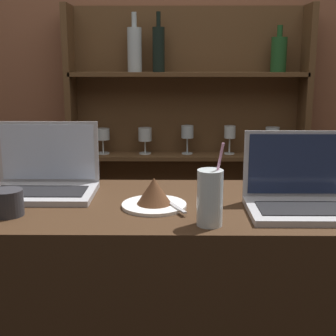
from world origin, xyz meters
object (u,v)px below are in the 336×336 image
Objects in this scene: laptop_near at (43,179)px; laptop_far at (308,194)px; cake_plate at (154,195)px; water_glass at (210,198)px; coffee_cup at (8,203)px.

laptop_near is 0.81m from laptop_far.
cake_plate is 0.22m from water_glass.
laptop_far is 0.32m from water_glass.
laptop_far is at bearing 3.96° from coffee_cup.
laptop_far is at bearing -11.66° from laptop_near.
cake_plate is at bearing -21.71° from laptop_near.
laptop_far is 0.84m from coffee_cup.
water_glass is (-0.29, -0.13, 0.03)m from laptop_far.
laptop_near reaches higher than coffee_cup.
cake_plate is 0.87× the size of water_glass.
laptop_near is 1.54× the size of water_glass.
cake_plate is at bearing 11.26° from coffee_cup.
laptop_near is at bearing 80.10° from coffee_cup.
water_glass is (0.15, -0.15, 0.04)m from cake_plate.
laptop_far and water_glass have the same top height.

